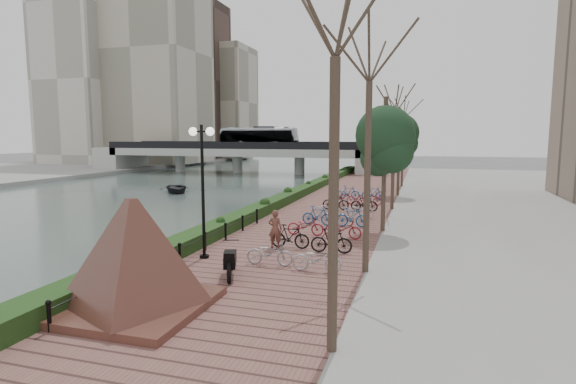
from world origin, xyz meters
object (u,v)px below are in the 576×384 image
at_px(lamppost, 202,163).
at_px(pedestrian, 275,229).
at_px(granite_monument, 134,254).
at_px(motorcycle, 230,260).
at_px(boat, 176,188).

xyz_separation_m(lamppost, pedestrian, (2.13, 2.22, -2.82)).
height_order(granite_monument, motorcycle, granite_monument).
height_order(granite_monument, pedestrian, granite_monument).
distance_m(granite_monument, lamppost, 5.66).
distance_m(motorcycle, pedestrian, 4.04).
bearing_deg(pedestrian, boat, -53.83).
height_order(lamppost, boat, lamppost).
bearing_deg(lamppost, granite_monument, -82.97).
bearing_deg(motorcycle, lamppost, 115.17).
xyz_separation_m(granite_monument, pedestrian, (1.49, 7.44, -0.72)).
relative_size(motorcycle, boat, 0.45).
xyz_separation_m(motorcycle, boat, (-15.49, 22.81, -0.63)).
height_order(granite_monument, lamppost, lamppost).
relative_size(pedestrian, boat, 0.42).
bearing_deg(granite_monument, boat, 118.52).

